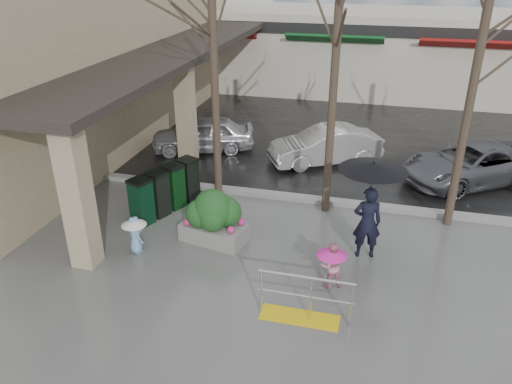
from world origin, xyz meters
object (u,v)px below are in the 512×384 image
at_px(planter, 214,217).
at_px(car_c, 473,164).
at_px(tree_midwest, 338,17).
at_px(car_b, 325,146).
at_px(child_pink, 331,262).
at_px(car_a, 203,134).
at_px(handrail, 303,303).
at_px(tree_west, 212,20).
at_px(tree_mideast, 482,39).
at_px(news_boxes, 166,190).
at_px(woman, 370,198).
at_px(child_blue, 135,230).

height_order(planter, car_c, planter).
relative_size(tree_midwest, car_b, 1.83).
xyz_separation_m(child_pink, car_a, (-5.54, 7.15, 0.00)).
relative_size(handrail, tree_west, 0.28).
bearing_deg(handrail, child_pink, 72.24).
relative_size(tree_mideast, car_b, 1.70).
bearing_deg(car_b, child_pink, -20.88).
relative_size(tree_west, car_a, 1.84).
bearing_deg(news_boxes, child_pink, -3.86).
bearing_deg(car_c, tree_mideast, -49.85).
relative_size(car_b, car_c, 0.84).
distance_m(tree_midwest, woman, 4.42).
height_order(tree_west, child_blue, tree_west).
distance_m(news_boxes, car_a, 4.79).
bearing_deg(tree_mideast, woman, -134.31).
bearing_deg(news_boxes, tree_mideast, 30.91).
xyz_separation_m(woman, car_c, (3.02, 5.21, -0.93)).
relative_size(child_blue, car_c, 0.22).
height_order(handrail, child_pink, child_pink).
relative_size(tree_midwest, tree_mideast, 1.08).
bearing_deg(car_a, child_blue, -13.40).
xyz_separation_m(tree_west, car_b, (2.71, 3.52, -4.45)).
bearing_deg(planter, tree_west, 105.74).
bearing_deg(woman, tree_mideast, -146.52).
relative_size(car_a, car_b, 0.97).
height_order(tree_midwest, child_blue, tree_midwest).
bearing_deg(child_pink, car_b, -109.43).
bearing_deg(woman, car_a, -54.92).
relative_size(tree_mideast, car_c, 1.43).
xyz_separation_m(tree_mideast, car_c, (0.93, 3.07, -4.23)).
height_order(woman, child_blue, woman).
xyz_separation_m(woman, car_a, (-6.20, 5.72, -0.93)).
relative_size(child_blue, planter, 0.56).
xyz_separation_m(child_blue, car_b, (3.71, 6.89, 0.03)).
bearing_deg(child_blue, woman, -133.30).
height_order(woman, news_boxes, woman).
bearing_deg(tree_west, planter, -74.26).
bearing_deg(news_boxes, car_c, 48.51).
bearing_deg(news_boxes, tree_midwest, 37.27).
xyz_separation_m(car_a, car_c, (9.21, -0.51, 0.00)).
bearing_deg(tree_west, woman, -25.90).
height_order(child_blue, car_c, car_c).
bearing_deg(car_a, car_c, 67.00).
distance_m(planter, car_c, 8.68).
height_order(handrail, car_c, car_c).
relative_size(tree_mideast, child_pink, 6.03).
bearing_deg(tree_west, child_blue, -106.53).
bearing_deg(car_a, tree_midwest, 34.49).
height_order(child_pink, car_b, car_b).
bearing_deg(tree_mideast, news_boxes, -171.29).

